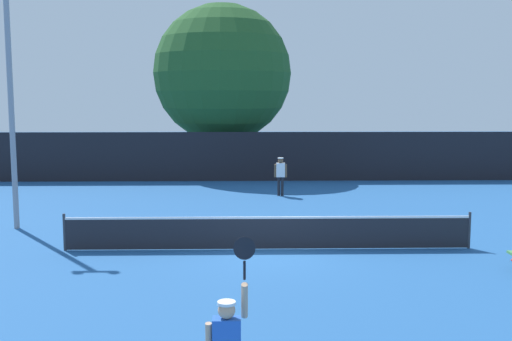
# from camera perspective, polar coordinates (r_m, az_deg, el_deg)

# --- Properties ---
(ground_plane) EXTENTS (120.00, 120.00, 0.00)m
(ground_plane) POSITION_cam_1_polar(r_m,az_deg,el_deg) (17.65, 1.17, -7.42)
(ground_plane) COLOR #235693
(tennis_net) EXTENTS (11.76, 0.08, 1.07)m
(tennis_net) POSITION_cam_1_polar(r_m,az_deg,el_deg) (17.53, 1.17, -5.80)
(tennis_net) COLOR #232328
(tennis_net) RESTS_ON ground
(perimeter_fence) EXTENTS (34.27, 0.12, 2.57)m
(perimeter_fence) POSITION_cam_1_polar(r_m,az_deg,el_deg) (31.69, 0.06, 1.33)
(perimeter_fence) COLOR black
(perimeter_fence) RESTS_ON ground
(player_receiving) EXTENTS (0.57, 0.25, 1.71)m
(player_receiving) POSITION_cam_1_polar(r_m,az_deg,el_deg) (26.90, 2.32, -0.18)
(player_receiving) COLOR white
(player_receiving) RESTS_ON ground
(tennis_ball) EXTENTS (0.07, 0.07, 0.07)m
(tennis_ball) POSITION_cam_1_polar(r_m,az_deg,el_deg) (20.47, 1.09, -5.32)
(tennis_ball) COLOR #CCE033
(tennis_ball) RESTS_ON ground
(light_pole) EXTENTS (1.18, 0.28, 8.56)m
(light_pole) POSITION_cam_1_polar(r_m,az_deg,el_deg) (21.49, -22.14, 7.69)
(light_pole) COLOR gray
(light_pole) RESTS_ON ground
(large_tree) EXTENTS (7.85, 7.85, 9.65)m
(large_tree) POSITION_cam_1_polar(r_m,az_deg,el_deg) (34.98, -3.19, 9.12)
(large_tree) COLOR brown
(large_tree) RESTS_ON ground
(parked_car_near) EXTENTS (2.13, 4.30, 1.69)m
(parked_car_near) POSITION_cam_1_polar(r_m,az_deg,el_deg) (39.75, 3.12, 1.72)
(parked_car_near) COLOR #B7B7BC
(parked_car_near) RESTS_ON ground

